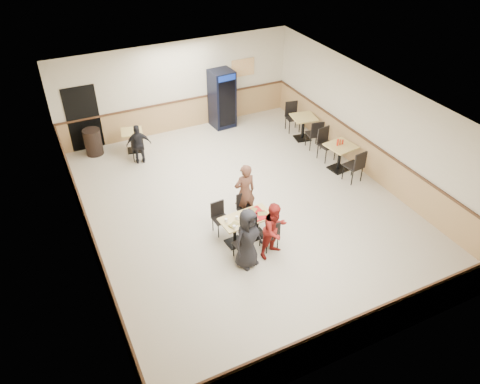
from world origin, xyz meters
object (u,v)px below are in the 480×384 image
trash_bin (93,142)px  main_table (246,225)px  side_table_far (303,124)px  side_table_near (340,154)px  diner_woman_left (248,238)px  diner_woman_right (275,230)px  diner_man_opposite (245,192)px  back_table (133,138)px  pepsi_cooler (222,99)px  lone_diner (139,144)px

trash_bin → main_table: bearing=-66.8°
side_table_far → trash_bin: size_ratio=1.04×
side_table_near → side_table_far: 2.09m
diner_woman_left → diner_woman_right: (0.71, 0.05, -0.05)m
diner_man_opposite → main_table: bearing=64.7°
side_table_near → back_table: side_table_near is taller
main_table → side_table_far: (3.95, 3.73, 0.09)m
back_table → trash_bin: 1.22m
pepsi_cooler → diner_man_opposite: bearing=-112.0°
main_table → diner_woman_left: size_ratio=0.85×
diner_woman_right → back_table: size_ratio=1.85×
diner_woman_left → back_table: size_ratio=1.97×
diner_woman_left → diner_woman_right: size_ratio=1.07×
diner_woman_left → side_table_far: bearing=29.4°
main_table → diner_woman_left: (-0.35, -0.78, 0.31)m
side_table_far → trash_bin: 6.73m
diner_woman_left → back_table: 6.26m
diner_woman_right → side_table_far: 5.74m
side_table_far → side_table_near: bearing=-91.3°
pepsi_cooler → side_table_near: bearing=-69.1°
lone_diner → trash_bin: size_ratio=1.50×
lone_diner → side_table_far: (5.25, -0.88, -0.09)m
main_table → lone_diner: size_ratio=1.02×
lone_diner → diner_man_opposite: bearing=124.9°
diner_woman_right → lone_diner: diner_woman_right is taller
main_table → back_table: bearing=99.8°
diner_woman_left → main_table: bearing=48.8°
back_table → side_table_near: bearing=-35.8°
side_table_far → back_table: side_table_far is taller
main_table → diner_woman_right: size_ratio=0.91×
main_table → side_table_far: side_table_far is taller
main_table → back_table: size_ratio=1.68×
main_table → side_table_near: side_table_near is taller
pepsi_cooler → side_table_far: bearing=-50.2°
diner_woman_right → trash_bin: size_ratio=1.69×
diner_man_opposite → side_table_far: bearing=-141.7°
diner_woman_right → side_table_near: (3.54, 2.38, -0.17)m
main_table → trash_bin: size_ratio=1.54×
back_table → trash_bin: size_ratio=0.91×
lone_diner → pepsi_cooler: bearing=-148.6°
back_table → pepsi_cooler: pepsi_cooler is taller
diner_woman_right → diner_man_opposite: (-0.01, 1.52, 0.09)m
diner_man_opposite → pepsi_cooler: bearing=-109.0°
diner_man_opposite → side_table_far: 4.66m
main_table → diner_woman_left: 0.91m
trash_bin → lone_diner: bearing=-44.3°
lone_diner → main_table: bearing=117.3°
main_table → pepsi_cooler: (1.97, 5.79, 0.54)m
side_table_far → lone_diner: bearing=170.5°
diner_man_opposite → side_table_near: bearing=-167.5°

